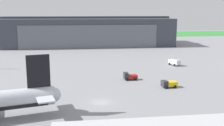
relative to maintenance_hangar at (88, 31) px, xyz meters
The scene contains 6 objects.
ground_plane 108.82m from the maintenance_hangar, 90.74° to the right, with size 440.00×440.00×0.00m, color gray.
grass_field_strip 75.22m from the maintenance_hangar, 91.08° to the left, with size 440.00×56.00×0.08m, color #358939.
maintenance_hangar is the anchor object (origin of this frame).
stair_truck 76.18m from the maintenance_hangar, 66.14° to the right, with size 3.82×5.16×2.33m.
pushback_tractor 89.88m from the maintenance_hangar, 84.19° to the right, with size 4.30×2.67×2.39m.
ops_van 100.61m from the maintenance_hangar, 79.55° to the right, with size 4.45×2.86×2.02m.
Camera 1 is at (-5.04, -58.63, 20.70)m, focal length 42.75 mm.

